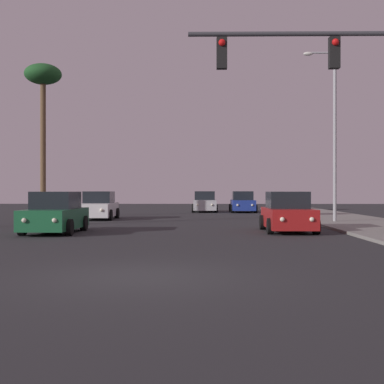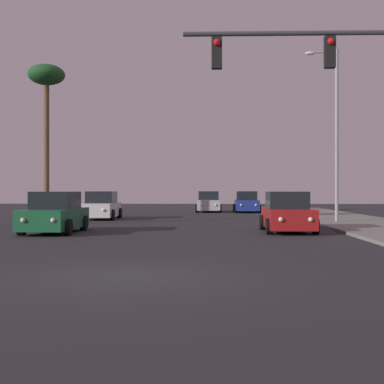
{
  "view_description": "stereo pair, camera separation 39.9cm",
  "coord_description": "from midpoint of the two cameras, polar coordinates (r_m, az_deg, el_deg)",
  "views": [
    {
      "loc": [
        1.22,
        -10.63,
        1.71
      ],
      "look_at": [
        0.88,
        13.43,
        1.66
      ],
      "focal_mm": 50.0,
      "sensor_mm": 36.0,
      "label": 1
    },
    {
      "loc": [
        1.62,
        -10.62,
        1.71
      ],
      "look_at": [
        0.88,
        13.43,
        1.66
      ],
      "focal_mm": 50.0,
      "sensor_mm": 36.0,
      "label": 2
    }
  ],
  "objects": [
    {
      "name": "ground_plane",
      "position": [
        10.85,
        -5.84,
        -8.94
      ],
      "size": [
        120.0,
        120.0,
        0.0
      ],
      "primitive_type": "plane",
      "color": "#28282B"
    },
    {
      "name": "car_green",
      "position": [
        22.45,
        -13.94,
        -2.3
      ],
      "size": [
        2.04,
        4.33,
        1.68
      ],
      "rotation": [
        0.0,
        0.0,
        3.12
      ],
      "color": "#195933",
      "rests_on": "ground"
    },
    {
      "name": "car_white",
      "position": [
        32.64,
        -9.31,
        -1.55
      ],
      "size": [
        2.04,
        4.32,
        1.68
      ],
      "rotation": [
        0.0,
        0.0,
        3.15
      ],
      "color": "silver",
      "rests_on": "ground"
    },
    {
      "name": "car_red",
      "position": [
        22.68,
        10.62,
        -2.28
      ],
      "size": [
        2.04,
        4.32,
        1.68
      ],
      "rotation": [
        0.0,
        0.0,
        3.13
      ],
      "color": "maroon",
      "rests_on": "ground"
    },
    {
      "name": "car_blue",
      "position": [
        42.96,
        6.11,
        -1.15
      ],
      "size": [
        2.04,
        4.33,
        1.68
      ],
      "rotation": [
        0.0,
        0.0,
        3.12
      ],
      "color": "navy",
      "rests_on": "ground"
    },
    {
      "name": "car_silver",
      "position": [
        43.42,
        2.03,
        -1.13
      ],
      "size": [
        2.04,
        4.31,
        1.68
      ],
      "rotation": [
        0.0,
        0.0,
        3.15
      ],
      "color": "#B7B7BC",
      "rests_on": "ground"
    },
    {
      "name": "traffic_light_mast",
      "position": [
        16.17,
        16.7,
        10.72
      ],
      "size": [
        6.55,
        0.36,
        6.5
      ],
      "color": "#38383D",
      "rests_on": "sidewalk_right"
    },
    {
      "name": "street_lamp",
      "position": [
        29.14,
        15.31,
        6.83
      ],
      "size": [
        1.74,
        0.24,
        9.0
      ],
      "color": "#99999E",
      "rests_on": "sidewalk_right"
    },
    {
      "name": "palm_tree_mid",
      "position": [
        36.82,
        -14.96,
        11.03
      ],
      "size": [
        2.4,
        2.4,
        9.98
      ],
      "color": "brown",
      "rests_on": "ground"
    }
  ]
}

